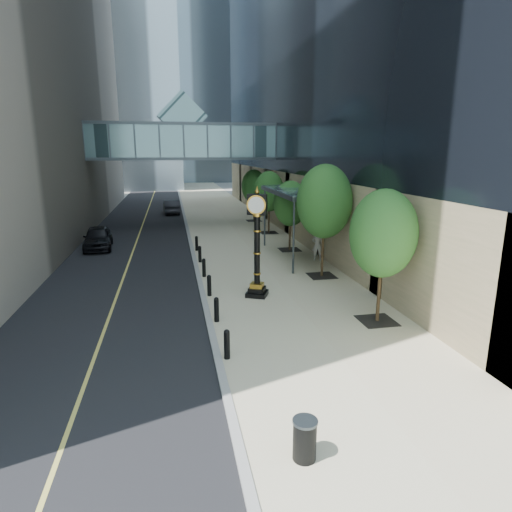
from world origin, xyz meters
The scene contains 14 objects.
ground centered at (0.00, 0.00, 0.00)m, with size 320.00×320.00×0.00m, color gray.
road centered at (-7.00, 40.00, 0.01)m, with size 8.00×180.00×0.02m, color black.
sidewalk centered at (1.00, 40.00, 0.03)m, with size 8.00×180.00×0.06m, color #C0B593.
curb centered at (-3.00, 40.00, 0.04)m, with size 0.25×180.00×0.07m, color gray.
distant_tower_c centered at (-6.00, 120.00, 32.50)m, with size 22.00×22.00×65.00m, color #9FB8C8.
skywalk centered at (-3.00, 28.00, 7.71)m, with size 17.00×4.20×5.80m.
entrance_canopy centered at (3.48, 14.00, 4.19)m, with size 3.00×8.00×4.38m.
bollard_row centered at (-2.70, 9.00, 0.51)m, with size 0.20×16.20×0.90m.
street_trees centered at (3.60, 14.79, 3.64)m, with size 2.92×28.48×5.99m.
street_clock centered at (-0.51, 6.96, 2.21)m, with size 1.23×1.23×4.96m.
trash_bin centered at (-1.64, -4.00, 0.51)m, with size 0.52×0.52×0.90m, color black.
pedestrian centered at (4.50, 12.87, 1.03)m, with size 0.71×0.46×1.93m, color #AAA79C.
car_near centered at (-9.43, 19.21, 0.79)m, with size 1.83×4.55×1.55m, color black.
car_far centered at (-4.31, 36.01, 0.76)m, with size 1.57×4.51×1.49m, color black.
Camera 1 is at (-4.26, -11.75, 6.66)m, focal length 30.00 mm.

